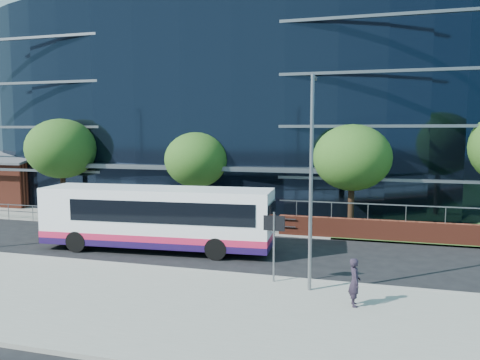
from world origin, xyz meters
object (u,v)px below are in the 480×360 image
(street_sign, at_px, (274,232))
(pedestrian, at_px, (355,282))
(brick_pavilion, at_px, (6,180))
(streetlight_east, at_px, (311,177))
(tree_far_b, at_px, (197,160))
(city_bus, at_px, (159,217))
(tree_far_c, at_px, (352,158))
(tree_far_a, at_px, (62,149))

(street_sign, bearing_deg, pedestrian, -29.47)
(brick_pavilion, xyz_separation_m, streetlight_east, (28.00, -15.67, 2.50))
(tree_far_b, bearing_deg, brick_pavilion, 168.12)
(city_bus, relative_size, pedestrian, 7.26)
(tree_far_c, xyz_separation_m, streetlight_east, (-1.00, -11.17, -0.10))
(tree_far_a, relative_size, streetlight_east, 0.87)
(tree_far_a, xyz_separation_m, tree_far_c, (20.00, 0.00, -0.33))
(tree_far_b, distance_m, pedestrian, 17.05)
(tree_far_b, xyz_separation_m, streetlight_east, (9.00, -11.67, 0.23))
(tree_far_b, height_order, city_bus, tree_far_b)
(brick_pavilion, height_order, streetlight_east, streetlight_east)
(streetlight_east, bearing_deg, brick_pavilion, 150.76)
(city_bus, height_order, pedestrian, city_bus)
(city_bus, bearing_deg, tree_far_b, 91.42)
(tree_far_c, bearing_deg, street_sign, -103.29)
(streetlight_east, bearing_deg, pedestrian, -35.76)
(tree_far_b, distance_m, tree_far_c, 10.02)
(street_sign, xyz_separation_m, tree_far_b, (-7.50, 11.09, 2.06))
(street_sign, height_order, tree_far_c, tree_far_c)
(brick_pavilion, relative_size, tree_far_c, 1.32)
(brick_pavilion, height_order, tree_far_a, tree_far_a)
(street_sign, xyz_separation_m, city_bus, (-6.79, 3.80, -0.44))
(street_sign, height_order, pedestrian, street_sign)
(tree_far_c, bearing_deg, streetlight_east, -95.11)
(tree_far_c, bearing_deg, tree_far_a, 180.00)
(city_bus, bearing_deg, pedestrian, -33.47)
(tree_far_c, bearing_deg, pedestrian, -86.83)
(tree_far_b, bearing_deg, streetlight_east, -52.37)
(tree_far_c, height_order, city_bus, tree_far_c)
(streetlight_east, height_order, city_bus, streetlight_east)
(brick_pavilion, relative_size, pedestrian, 5.18)
(pedestrian, bearing_deg, tree_far_b, 26.97)
(street_sign, distance_m, pedestrian, 3.84)
(tree_far_b, relative_size, tree_far_c, 0.93)
(street_sign, bearing_deg, tree_far_a, 148.83)
(tree_far_a, bearing_deg, street_sign, -31.17)
(streetlight_east, bearing_deg, city_bus, 152.12)
(streetlight_east, bearing_deg, street_sign, 158.64)
(streetlight_east, bearing_deg, tree_far_a, 149.54)
(tree_far_a, xyz_separation_m, streetlight_east, (19.00, -11.17, -0.42))
(street_sign, distance_m, streetlight_east, 2.80)
(brick_pavilion, bearing_deg, pedestrian, -29.63)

